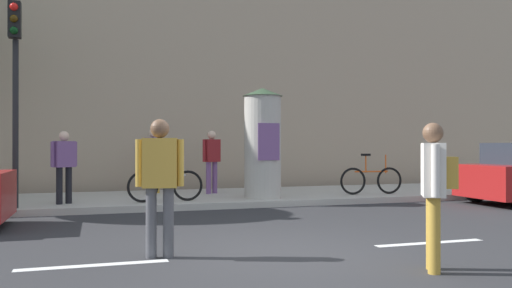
% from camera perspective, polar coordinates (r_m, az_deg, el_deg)
% --- Properties ---
extents(ground_plane, '(80.00, 80.00, 0.00)m').
position_cam_1_polar(ground_plane, '(7.33, 2.51, -11.62)').
color(ground_plane, '#2B2B2D').
extents(sidewalk_curb, '(36.00, 4.00, 0.15)m').
position_cam_1_polar(sidewalk_curb, '(14.02, -7.64, -5.82)').
color(sidewalk_curb, '#B2ADA3').
rests_on(sidewalk_curb, ground_plane).
extents(lane_markings, '(25.80, 0.16, 0.01)m').
position_cam_1_polar(lane_markings, '(7.33, 2.51, -11.59)').
color(lane_markings, silver).
rests_on(lane_markings, ground_plane).
extents(building_backdrop, '(36.00, 5.00, 9.77)m').
position_cam_1_polar(building_backdrop, '(19.20, -10.38, 10.12)').
color(building_backdrop, tan).
rests_on(building_backdrop, ground_plane).
extents(traffic_light, '(0.24, 0.45, 4.26)m').
position_cam_1_polar(traffic_light, '(12.14, -24.44, 7.26)').
color(traffic_light, black).
rests_on(traffic_light, sidewalk_curb).
extents(poster_column, '(1.01, 1.01, 2.74)m').
position_cam_1_polar(poster_column, '(13.26, 0.71, 0.20)').
color(poster_column, '#B2ADA3').
rests_on(poster_column, sidewalk_curb).
extents(pedestrian_tallest, '(0.61, 0.32, 1.80)m').
position_cam_1_polar(pedestrian_tallest, '(7.00, -10.28, -3.34)').
color(pedestrian_tallest, '#4C4C51').
rests_on(pedestrian_tallest, ground_plane).
extents(pedestrian_near_pole, '(0.52, 0.56, 1.72)m').
position_cam_1_polar(pedestrian_near_pole, '(6.48, 18.64, -3.90)').
color(pedestrian_near_pole, '#B78C33').
rests_on(pedestrian_near_pole, ground_plane).
extents(pedestrian_with_bag, '(0.56, 0.42, 1.71)m').
position_cam_1_polar(pedestrian_with_bag, '(14.52, -4.77, -1.34)').
color(pedestrian_with_bag, '#724C84').
rests_on(pedestrian_with_bag, sidewalk_curb).
extents(pedestrian_in_dark_shirt, '(0.55, 0.44, 1.63)m').
position_cam_1_polar(pedestrian_in_dark_shirt, '(12.63, -19.90, -1.74)').
color(pedestrian_in_dark_shirt, black).
rests_on(pedestrian_in_dark_shirt, sidewalk_curb).
extents(pedestrian_in_light_jacket, '(0.53, 0.44, 1.77)m').
position_cam_1_polar(pedestrian_in_light_jacket, '(14.91, -10.94, -1.15)').
color(pedestrian_in_light_jacket, '#B78C33').
rests_on(pedestrian_in_light_jacket, sidewalk_curb).
extents(bicycle_leaning, '(1.77, 0.22, 1.09)m').
position_cam_1_polar(bicycle_leaning, '(14.59, 12.26, -3.77)').
color(bicycle_leaning, black).
rests_on(bicycle_leaning, sidewalk_curb).
extents(bicycle_upright, '(1.77, 0.14, 1.09)m').
position_cam_1_polar(bicycle_upright, '(12.55, -9.67, -4.35)').
color(bicycle_upright, black).
rests_on(bicycle_upright, sidewalk_curb).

